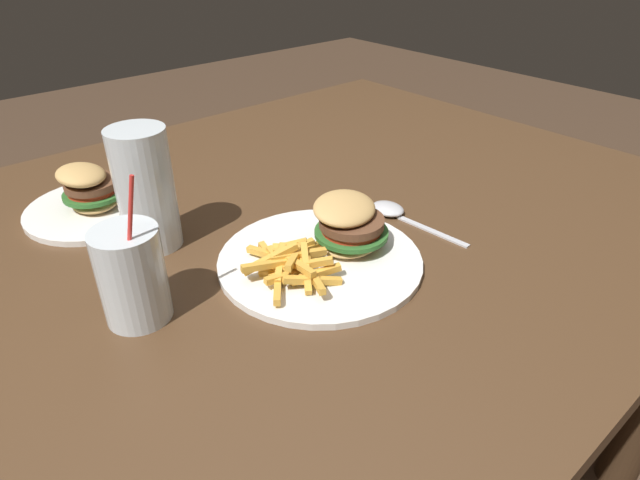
{
  "coord_description": "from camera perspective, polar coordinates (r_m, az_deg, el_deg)",
  "views": [
    {
      "loc": [
        -0.48,
        -0.61,
        1.21
      ],
      "look_at": [
        -0.06,
        -0.13,
        0.82
      ],
      "focal_mm": 30.0,
      "sensor_mm": 36.0,
      "label": 1
    }
  ],
  "objects": [
    {
      "name": "meal_plate_near",
      "position": [
        0.76,
        0.99,
        -0.66
      ],
      "size": [
        0.29,
        0.29,
        0.09
      ],
      "color": "white",
      "rests_on": "dining_table"
    },
    {
      "name": "meal_plate_far",
      "position": [
        0.97,
        -23.02,
        4.15
      ],
      "size": [
        0.23,
        0.23,
        0.09
      ],
      "color": "white",
      "rests_on": "dining_table"
    },
    {
      "name": "beer_glass",
      "position": [
        0.81,
        -18.09,
        4.9
      ],
      "size": [
        0.08,
        0.08,
        0.18
      ],
      "color": "silver",
      "rests_on": "dining_table"
    },
    {
      "name": "dining_table",
      "position": [
        0.97,
        -2.43,
        -5.19
      ],
      "size": [
        1.4,
        1.08,
        0.78
      ],
      "color": "#4C331E",
      "rests_on": "ground_plane"
    },
    {
      "name": "spoon",
      "position": [
        0.9,
        7.6,
        3.15
      ],
      "size": [
        0.05,
        0.19,
        0.02
      ],
      "rotation": [
        0.0,
        0.0,
        1.64
      ],
      "color": "silver",
      "rests_on": "dining_table"
    },
    {
      "name": "juice_glass",
      "position": [
        0.68,
        -19.35,
        -3.93
      ],
      "size": [
        0.08,
        0.08,
        0.2
      ],
      "color": "silver",
      "rests_on": "dining_table"
    }
  ]
}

